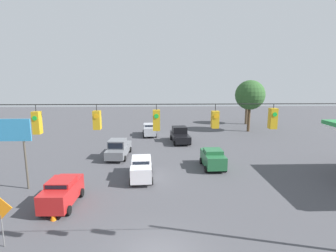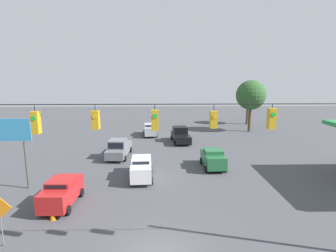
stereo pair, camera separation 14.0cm
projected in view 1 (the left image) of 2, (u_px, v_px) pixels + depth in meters
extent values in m
cylinder|color=black|center=(156.00, 104.00, 11.70)|extent=(20.16, 0.04, 0.04)
cube|color=gold|center=(273.00, 118.00, 11.99)|extent=(0.32, 0.36, 0.94)
cylinder|color=black|center=(274.00, 106.00, 11.89)|extent=(0.03, 0.03, 0.20)
cylinder|color=green|center=(275.00, 114.00, 11.77)|extent=(0.20, 0.02, 0.20)
cube|color=gold|center=(215.00, 120.00, 11.91)|extent=(0.32, 0.36, 0.78)
cylinder|color=black|center=(215.00, 108.00, 11.81)|extent=(0.03, 0.03, 0.32)
cylinder|color=orange|center=(216.00, 116.00, 11.69)|extent=(0.20, 0.02, 0.20)
cube|color=gold|center=(156.00, 120.00, 11.83)|extent=(0.32, 0.36, 0.93)
cylinder|color=black|center=(156.00, 107.00, 11.72)|extent=(0.03, 0.03, 0.26)
cylinder|color=green|center=(156.00, 116.00, 11.61)|extent=(0.20, 0.02, 0.20)
cube|color=gold|center=(97.00, 120.00, 11.74)|extent=(0.32, 0.36, 0.84)
cylinder|color=black|center=(96.00, 108.00, 11.64)|extent=(0.03, 0.03, 0.28)
cylinder|color=orange|center=(96.00, 117.00, 11.52)|extent=(0.20, 0.02, 0.20)
cube|color=gold|center=(37.00, 123.00, 11.68)|extent=(0.32, 0.36, 1.02)
cylinder|color=black|center=(36.00, 108.00, 11.56)|extent=(0.03, 0.03, 0.30)
cylinder|color=green|center=(35.00, 118.00, 11.45)|extent=(0.20, 0.02, 0.20)
cube|color=#A8AAB2|center=(149.00, 130.00, 40.55)|extent=(2.17, 4.58, 1.18)
cube|color=#A8AAB2|center=(149.00, 125.00, 40.41)|extent=(1.81, 2.09, 0.36)
cube|color=black|center=(150.00, 126.00, 39.44)|extent=(1.43, 0.14, 0.25)
cylinder|color=black|center=(144.00, 136.00, 39.14)|extent=(0.27, 0.66, 0.64)
cylinder|color=black|center=(156.00, 135.00, 39.35)|extent=(0.27, 0.66, 0.64)
cylinder|color=black|center=(143.00, 132.00, 41.96)|extent=(0.27, 0.66, 0.64)
cylinder|color=black|center=(155.00, 132.00, 42.17)|extent=(0.27, 0.66, 0.64)
cube|color=red|center=(62.00, 193.00, 18.26)|extent=(1.88, 4.20, 1.24)
cube|color=red|center=(61.00, 182.00, 18.12)|extent=(1.68, 1.87, 0.36)
cube|color=black|center=(56.00, 187.00, 17.21)|extent=(1.43, 0.05, 0.25)
cylinder|color=black|center=(41.00, 211.00, 17.04)|extent=(0.24, 0.65, 0.64)
cylinder|color=black|center=(68.00, 211.00, 17.06)|extent=(0.24, 0.65, 0.64)
cylinder|color=black|center=(58.00, 193.00, 19.70)|extent=(0.24, 0.65, 0.64)
cylinder|color=black|center=(82.00, 193.00, 19.71)|extent=(0.24, 0.65, 0.64)
cube|color=slate|center=(119.00, 150.00, 29.74)|extent=(2.29, 5.59, 0.90)
cube|color=slate|center=(117.00, 144.00, 28.93)|extent=(1.93, 2.07, 0.90)
cube|color=black|center=(115.00, 146.00, 27.95)|extent=(1.58, 0.11, 0.63)
cylinder|color=black|center=(106.00, 158.00, 28.10)|extent=(0.26, 0.65, 0.64)
cylinder|color=black|center=(125.00, 159.00, 28.05)|extent=(0.26, 0.65, 0.64)
cylinder|color=black|center=(114.00, 149.00, 31.60)|extent=(0.26, 0.65, 0.64)
cylinder|color=black|center=(130.00, 150.00, 31.55)|extent=(0.26, 0.65, 0.64)
cube|color=#236038|center=(213.00, 159.00, 25.99)|extent=(1.97, 3.92, 1.21)
cube|color=#236038|center=(213.00, 151.00, 25.84)|extent=(1.76, 1.75, 0.36)
cube|color=black|center=(211.00, 149.00, 26.69)|extent=(1.49, 0.06, 0.25)
cylinder|color=black|center=(219.00, 160.00, 27.39)|extent=(0.24, 0.65, 0.64)
cylinder|color=black|center=(201.00, 161.00, 27.27)|extent=(0.24, 0.65, 0.64)
cylinder|color=black|center=(225.00, 169.00, 24.92)|extent=(0.24, 0.65, 0.64)
cylinder|color=black|center=(206.00, 169.00, 24.81)|extent=(0.24, 0.65, 0.64)
cube|color=silver|center=(141.00, 168.00, 23.23)|extent=(2.00, 4.60, 1.24)
cube|color=silver|center=(141.00, 160.00, 23.08)|extent=(1.72, 2.07, 0.36)
cube|color=black|center=(141.00, 163.00, 22.10)|extent=(1.40, 0.10, 0.25)
cylinder|color=black|center=(131.00, 182.00, 21.83)|extent=(0.25, 0.65, 0.64)
cylinder|color=black|center=(152.00, 181.00, 21.98)|extent=(0.25, 0.65, 0.64)
cylinder|color=black|center=(132.00, 169.00, 24.70)|extent=(0.25, 0.65, 0.64)
cylinder|color=black|center=(151.00, 169.00, 24.85)|extent=(0.25, 0.65, 0.64)
cube|color=black|center=(180.00, 137.00, 36.28)|extent=(2.58, 5.22, 0.90)
cube|color=black|center=(179.00, 130.00, 36.70)|extent=(2.09, 2.00, 0.90)
cube|color=black|center=(178.00, 128.00, 37.60)|extent=(1.67, 0.18, 0.63)
cylinder|color=black|center=(185.00, 137.00, 38.09)|extent=(0.28, 0.66, 0.64)
cylinder|color=black|center=(171.00, 138.00, 37.82)|extent=(0.28, 0.66, 0.64)
cylinder|color=black|center=(190.00, 143.00, 34.89)|extent=(0.28, 0.66, 0.64)
cylinder|color=black|center=(175.00, 143.00, 34.63)|extent=(0.28, 0.66, 0.64)
cone|color=orange|center=(53.00, 215.00, 16.44)|extent=(0.37, 0.37, 0.73)
cone|color=orange|center=(68.00, 195.00, 19.15)|extent=(0.37, 0.37, 0.73)
cone|color=orange|center=(78.00, 182.00, 21.69)|extent=(0.37, 0.37, 0.73)
cylinder|color=#4C473D|center=(26.00, 165.00, 20.87)|extent=(0.16, 0.16, 3.96)
cube|color=#338CBF|center=(4.00, 130.00, 20.30)|extent=(4.12, 0.12, 1.76)
cylinder|color=slate|center=(3.00, 231.00, 13.77)|extent=(0.06, 0.06, 1.80)
cube|color=orange|center=(0.00, 208.00, 13.53)|extent=(1.27, 0.04, 1.27)
cylinder|color=brown|center=(246.00, 113.00, 50.43)|extent=(0.53, 0.53, 4.48)
sphere|color=#2D5628|center=(247.00, 95.00, 49.82)|extent=(4.12, 4.12, 4.12)
cylinder|color=#4C3823|center=(249.00, 117.00, 43.51)|extent=(0.47, 0.47, 4.75)
sphere|color=#2D5628|center=(250.00, 95.00, 42.84)|extent=(4.83, 4.83, 4.83)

